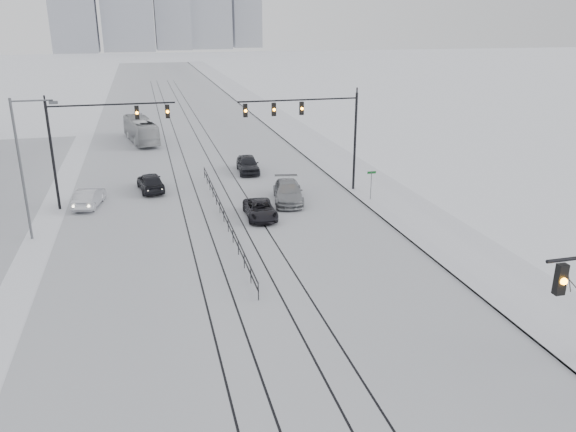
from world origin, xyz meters
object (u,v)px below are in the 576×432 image
(sedan_sb_inner, at_px, (151,182))
(box_truck, at_px, (141,130))
(sedan_nb_right, at_px, (288,192))
(sedan_nb_far, at_px, (248,164))
(sedan_sb_outer, at_px, (89,198))
(sedan_nb_front, at_px, (260,210))

(sedan_sb_inner, height_order, box_truck, box_truck)
(sedan_nb_right, distance_m, sedan_nb_far, 9.66)
(sedan_nb_right, bearing_deg, box_truck, 123.02)
(sedan_sb_outer, bearing_deg, sedan_sb_inner, -135.91)
(sedan_sb_outer, distance_m, sedan_nb_right, 15.10)
(sedan_nb_front, bearing_deg, sedan_nb_right, 49.11)
(box_truck, bearing_deg, sedan_sb_outer, 69.89)
(sedan_nb_far, bearing_deg, sedan_nb_right, -78.22)
(sedan_nb_front, xyz_separation_m, sedan_nb_far, (1.47, 12.66, 0.17))
(sedan_nb_right, distance_m, box_truck, 28.27)
(sedan_nb_far, height_order, box_truck, box_truck)
(sedan_sb_inner, bearing_deg, sedan_nb_far, -163.87)
(sedan_nb_right, height_order, sedan_nb_far, sedan_nb_far)
(sedan_nb_far, bearing_deg, sedan_sb_outer, -149.36)
(sedan_sb_inner, xyz_separation_m, sedan_nb_front, (7.39, -8.74, -0.16))
(sedan_nb_right, bearing_deg, sedan_nb_front, -122.06)
(sedan_sb_outer, bearing_deg, sedan_nb_far, -141.62)
(sedan_sb_outer, xyz_separation_m, box_truck, (4.07, 23.45, 0.67))
(sedan_sb_outer, relative_size, sedan_nb_front, 0.98)
(sedan_nb_right, bearing_deg, sedan_nb_far, 108.80)
(sedan_nb_right, xyz_separation_m, sedan_nb_far, (-1.38, 9.56, 0.01))
(sedan_sb_outer, bearing_deg, box_truck, -88.55)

